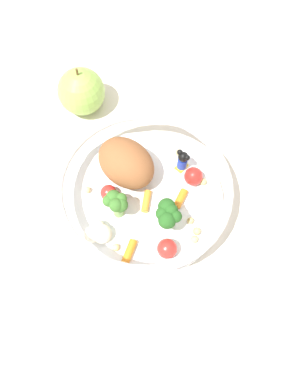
% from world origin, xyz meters
% --- Properties ---
extents(ground_plane, '(2.40, 2.40, 0.00)m').
position_xyz_m(ground_plane, '(0.00, 0.00, 0.00)').
color(ground_plane, silver).
extents(food_container, '(0.25, 0.25, 0.08)m').
position_xyz_m(food_container, '(-0.01, -0.01, 0.03)').
color(food_container, white).
rests_on(food_container, ground_plane).
extents(loose_apple, '(0.08, 0.08, 0.09)m').
position_xyz_m(loose_apple, '(0.02, 0.19, 0.04)').
color(loose_apple, '#8CB74C').
rests_on(loose_apple, ground_plane).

